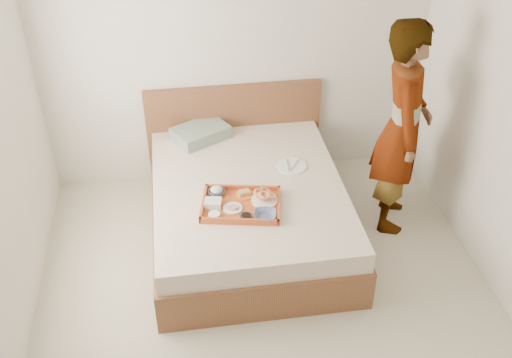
{
  "coord_description": "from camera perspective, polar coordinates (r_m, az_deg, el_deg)",
  "views": [
    {
      "loc": [
        -0.57,
        -2.92,
        3.41
      ],
      "look_at": [
        0.01,
        0.9,
        0.65
      ],
      "focal_mm": 41.84,
      "sensor_mm": 36.0,
      "label": 1
    }
  ],
  "objects": [
    {
      "name": "meat_plate",
      "position": [
        4.61,
        -2.23,
        -2.81
      ],
      "size": [
        0.18,
        0.18,
        0.01
      ],
      "primitive_type": "cylinder",
      "rotation": [
        0.0,
        0.0,
        -0.2
      ],
      "color": "white",
      "rests_on": "tray"
    },
    {
      "name": "headboard",
      "position": [
        5.73,
        -2.1,
        4.68
      ],
      "size": [
        1.65,
        0.06,
        0.95
      ],
      "primitive_type": "cube",
      "color": "brown",
      "rests_on": "ground"
    },
    {
      "name": "salad_bowl",
      "position": [
        4.76,
        -3.79,
        -1.25
      ],
      "size": [
        0.16,
        0.16,
        0.04
      ],
      "primitive_type": "imported",
      "rotation": [
        0.0,
        0.0,
        -0.2
      ],
      "color": "navy",
      "rests_on": "tray"
    },
    {
      "name": "bread_plate",
      "position": [
        4.75,
        -1.06,
        -1.48
      ],
      "size": [
        0.17,
        0.17,
        0.01
      ],
      "primitive_type": "cylinder",
      "rotation": [
        0.0,
        0.0,
        -0.2
      ],
      "color": "orange",
      "rests_on": "tray"
    },
    {
      "name": "ground",
      "position": [
        4.53,
        1.59,
        -13.37
      ],
      "size": [
        3.5,
        4.0,
        0.01
      ],
      "primitive_type": "cube",
      "color": "beige",
      "rests_on": "ground"
    },
    {
      "name": "prawn_plate",
      "position": [
        4.69,
        0.83,
        -2.05
      ],
      "size": [
        0.25,
        0.25,
        0.01
      ],
      "primitive_type": "cylinder",
      "rotation": [
        0.0,
        0.0,
        -0.2
      ],
      "color": "white",
      "rests_on": "tray"
    },
    {
      "name": "cheese_round",
      "position": [
        4.54,
        -4.01,
        -3.48
      ],
      "size": [
        0.1,
        0.1,
        0.03
      ],
      "primitive_type": "cylinder",
      "rotation": [
        0.0,
        0.0,
        -0.2
      ],
      "color": "white",
      "rests_on": "tray"
    },
    {
      "name": "wall_back",
      "position": [
        5.39,
        -1.93,
        12.43
      ],
      "size": [
        3.5,
        0.01,
        2.6
      ],
      "primitive_type": "cube",
      "color": "silver",
      "rests_on": "ground"
    },
    {
      "name": "tray",
      "position": [
        4.64,
        -1.44,
        -2.44
      ],
      "size": [
        0.68,
        0.55,
        0.06
      ],
      "primitive_type": "cube",
      "rotation": [
        0.0,
        0.0,
        -0.2
      ],
      "color": "#BD5B2A",
      "rests_on": "bed"
    },
    {
      "name": "bed",
      "position": [
        5.06,
        -0.73,
        -2.95
      ],
      "size": [
        1.65,
        2.0,
        0.53
      ],
      "primitive_type": "cube",
      "color": "brown",
      "rests_on": "ground"
    },
    {
      "name": "dinner_plate",
      "position": [
        5.12,
        3.43,
        1.26
      ],
      "size": [
        0.34,
        0.34,
        0.01
      ],
      "primitive_type": "cylinder",
      "rotation": [
        0.0,
        0.0,
        -0.41
      ],
      "color": "white",
      "rests_on": "bed"
    },
    {
      "name": "plastic_tub",
      "position": [
        4.63,
        -4.12,
        -2.32
      ],
      "size": [
        0.15,
        0.13,
        0.06
      ],
      "primitive_type": "cube",
      "rotation": [
        0.0,
        0.0,
        -0.2
      ],
      "color": "silver",
      "rests_on": "tray"
    },
    {
      "name": "person",
      "position": [
        5.01,
        13.8,
        4.71
      ],
      "size": [
        0.62,
        0.78,
        1.86
      ],
      "primitive_type": "imported",
      "rotation": [
        0.0,
        0.0,
        1.27
      ],
      "color": "silver",
      "rests_on": "ground"
    },
    {
      "name": "sauce_dish",
      "position": [
        4.51,
        -0.95,
        -3.65
      ],
      "size": [
        0.1,
        0.1,
        0.03
      ],
      "primitive_type": "cylinder",
      "rotation": [
        0.0,
        0.0,
        -0.2
      ],
      "color": "black",
      "rests_on": "tray"
    },
    {
      "name": "navy_bowl_big",
      "position": [
        4.52,
        0.88,
        -3.49
      ],
      "size": [
        0.2,
        0.2,
        0.04
      ],
      "primitive_type": "imported",
      "rotation": [
        0.0,
        0.0,
        -0.2
      ],
      "color": "navy",
      "rests_on": "tray"
    },
    {
      "name": "pillow",
      "position": [
        5.49,
        -5.31,
        4.42
      ],
      "size": [
        0.58,
        0.51,
        0.11
      ],
      "primitive_type": "cube",
      "rotation": [
        0.0,
        0.0,
        0.5
      ],
      "color": "#8F9D90",
      "rests_on": "bed"
    }
  ]
}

